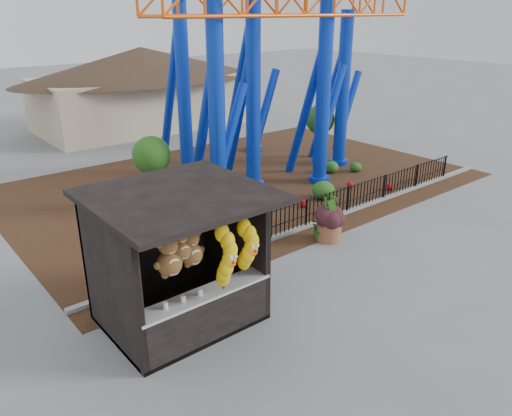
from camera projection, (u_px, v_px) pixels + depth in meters
ground at (310, 295)px, 12.36m from camera, size 120.00×120.00×0.00m
mulch_bed at (241, 182)px, 20.46m from camera, size 18.00×12.00×0.02m
curb at (331, 217)px, 16.84m from camera, size 18.00×0.18×0.12m
prize_booth at (183, 264)px, 10.67m from camera, size 3.50×3.40×3.12m
picket_fence at (350, 199)px, 17.21m from camera, size 12.20×0.06×1.00m
roller_coaster at (259, 14)px, 18.90m from camera, size 11.00×6.37×10.82m
terracotta_planter at (329, 230)px, 15.22m from camera, size 0.81×0.81×0.65m
planter_foliage at (330, 211)px, 14.99m from camera, size 0.70×0.70×0.64m
potted_plant at (322, 226)px, 15.21m from camera, size 0.87×0.78×0.86m
landscaping at (291, 188)px, 18.84m from camera, size 8.06×4.18×0.68m
pavilion at (143, 74)px, 29.14m from camera, size 15.00×15.00×4.80m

